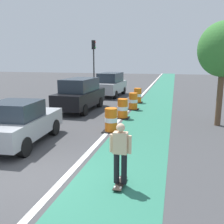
% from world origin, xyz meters
% --- Properties ---
extents(ground_plane, '(100.00, 100.00, 0.00)m').
position_xyz_m(ground_plane, '(0.00, 0.00, 0.00)').
color(ground_plane, '#424244').
extents(bike_lane_strip, '(2.50, 80.00, 0.01)m').
position_xyz_m(bike_lane_strip, '(2.40, 12.00, 0.00)').
color(bike_lane_strip, '#2D755B').
rests_on(bike_lane_strip, ground).
extents(lane_divider_stripe, '(0.20, 80.00, 0.01)m').
position_xyz_m(lane_divider_stripe, '(0.90, 12.00, 0.01)').
color(lane_divider_stripe, silver).
rests_on(lane_divider_stripe, ground).
extents(skateboarder_on_lane, '(0.57, 0.81, 1.69)m').
position_xyz_m(skateboarder_on_lane, '(2.49, 0.08, 0.91)').
color(skateboarder_on_lane, black).
rests_on(skateboarder_on_lane, ground).
extents(parked_sedan_nearest, '(2.11, 4.20, 1.70)m').
position_xyz_m(parked_sedan_nearest, '(-2.00, 2.47, 0.83)').
color(parked_sedan_nearest, '#9EA0A5').
rests_on(parked_sedan_nearest, ground).
extents(parked_suv_second, '(2.06, 4.67, 2.04)m').
position_xyz_m(parked_suv_second, '(-2.07, 9.19, 1.04)').
color(parked_suv_second, black).
rests_on(parked_suv_second, ground).
extents(parked_suv_third, '(2.09, 4.68, 2.04)m').
position_xyz_m(parked_suv_third, '(-1.76, 15.93, 1.04)').
color(parked_suv_third, '#9EA0A5').
rests_on(parked_suv_third, ground).
extents(traffic_barrel_front, '(0.73, 0.73, 1.09)m').
position_xyz_m(traffic_barrel_front, '(1.03, 4.92, 0.53)').
color(traffic_barrel_front, orange).
rests_on(traffic_barrel_front, ground).
extents(traffic_barrel_mid, '(0.73, 0.73, 1.09)m').
position_xyz_m(traffic_barrel_mid, '(1.00, 7.69, 0.53)').
color(traffic_barrel_mid, orange).
rests_on(traffic_barrel_mid, ground).
extents(traffic_barrel_back, '(0.73, 0.73, 1.09)m').
position_xyz_m(traffic_barrel_back, '(1.17, 10.27, 0.53)').
color(traffic_barrel_back, orange).
rests_on(traffic_barrel_back, ground).
extents(traffic_barrel_far, '(0.73, 0.73, 1.09)m').
position_xyz_m(traffic_barrel_far, '(1.07, 12.98, 0.53)').
color(traffic_barrel_far, orange).
rests_on(traffic_barrel_far, ground).
extents(traffic_light_corner, '(0.41, 0.32, 5.10)m').
position_xyz_m(traffic_light_corner, '(-4.59, 19.98, 3.50)').
color(traffic_light_corner, '#2D2D2D').
rests_on(traffic_light_corner, ground).
extents(street_tree_sidewalk, '(2.40, 2.40, 5.00)m').
position_xyz_m(street_tree_sidewalk, '(5.91, 7.30, 3.67)').
color(street_tree_sidewalk, brown).
rests_on(street_tree_sidewalk, ground).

